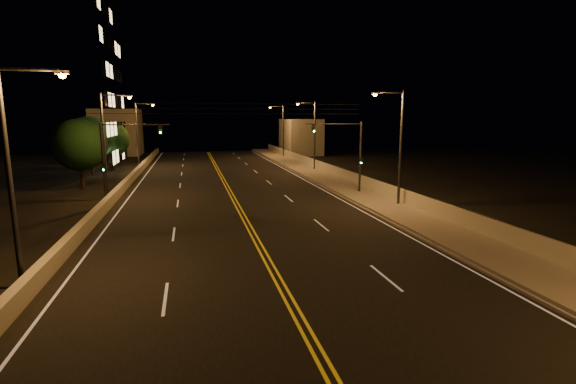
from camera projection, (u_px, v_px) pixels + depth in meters
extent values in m
cube|color=black|center=(249.00, 227.00, 25.77)|extent=(18.00, 120.00, 0.02)
cube|color=slate|center=(408.00, 216.00, 28.17)|extent=(3.60, 120.00, 0.30)
cube|color=slate|center=(382.00, 218.00, 27.76)|extent=(0.14, 120.00, 0.15)
cube|color=#ADA790|center=(430.00, 205.00, 28.43)|extent=(0.30, 120.00, 1.00)
cube|color=#ADA790|center=(81.00, 231.00, 23.56)|extent=(0.45, 120.00, 0.81)
cube|color=gray|center=(301.00, 137.00, 76.65)|extent=(6.00, 10.00, 6.39)
cube|color=gray|center=(117.00, 132.00, 74.45)|extent=(8.00, 8.00, 8.14)
cylinder|color=black|center=(431.00, 198.00, 28.33)|extent=(0.06, 120.00, 0.06)
cube|color=silver|center=(100.00, 236.00, 23.84)|extent=(0.12, 116.00, 0.00)
cube|color=silver|center=(378.00, 219.00, 27.70)|extent=(0.12, 116.00, 0.00)
cube|color=gold|center=(247.00, 227.00, 25.74)|extent=(0.12, 116.00, 0.00)
cube|color=gold|center=(252.00, 227.00, 25.80)|extent=(0.12, 116.00, 0.00)
cube|color=silver|center=(165.00, 298.00, 15.66)|extent=(0.12, 3.00, 0.00)
cube|color=silver|center=(174.00, 234.00, 24.28)|extent=(0.12, 3.00, 0.00)
cube|color=silver|center=(178.00, 203.00, 32.91)|extent=(0.12, 3.00, 0.00)
cube|color=silver|center=(180.00, 185.00, 41.53)|extent=(0.12, 3.00, 0.00)
cube|color=silver|center=(182.00, 174.00, 50.16)|extent=(0.12, 3.00, 0.00)
cube|color=silver|center=(183.00, 165.00, 58.78)|extent=(0.12, 3.00, 0.00)
cube|color=silver|center=(184.00, 159.00, 67.41)|extent=(0.12, 3.00, 0.00)
cube|color=silver|center=(184.00, 155.00, 76.03)|extent=(0.12, 3.00, 0.00)
cube|color=silver|center=(386.00, 277.00, 17.68)|extent=(0.12, 3.00, 0.00)
cube|color=silver|center=(321.00, 225.00, 26.30)|extent=(0.12, 3.00, 0.00)
cube|color=silver|center=(288.00, 198.00, 34.93)|extent=(0.12, 3.00, 0.00)
cube|color=silver|center=(269.00, 182.00, 43.55)|extent=(0.12, 3.00, 0.00)
cube|color=silver|center=(256.00, 172.00, 52.18)|extent=(0.12, 3.00, 0.00)
cube|color=silver|center=(246.00, 164.00, 60.80)|extent=(0.12, 3.00, 0.00)
cube|color=silver|center=(239.00, 158.00, 69.43)|extent=(0.12, 3.00, 0.00)
cube|color=silver|center=(234.00, 154.00, 78.05)|extent=(0.12, 3.00, 0.00)
cylinder|color=#2D2D33|center=(401.00, 150.00, 30.80)|extent=(0.20, 0.20, 8.63)
cylinder|color=#2D2D33|center=(389.00, 92.00, 29.82)|extent=(2.20, 0.12, 0.12)
cube|color=#2D2D33|center=(375.00, 93.00, 29.58)|extent=(0.50, 0.25, 0.14)
sphere|color=#FF9E2D|center=(375.00, 95.00, 29.60)|extent=(0.28, 0.28, 0.28)
cylinder|color=#2D2D33|center=(315.00, 137.00, 51.89)|extent=(0.20, 0.20, 8.63)
cylinder|color=#2D2D33|center=(306.00, 103.00, 50.91)|extent=(2.20, 0.12, 0.12)
cube|color=#2D2D33|center=(298.00, 103.00, 50.68)|extent=(0.50, 0.25, 0.14)
sphere|color=#FF9E2D|center=(298.00, 104.00, 50.69)|extent=(0.28, 0.28, 0.28)
cylinder|color=#2D2D33|center=(283.00, 132.00, 69.15)|extent=(0.20, 0.20, 8.63)
cylinder|color=#2D2D33|center=(277.00, 106.00, 68.17)|extent=(2.20, 0.12, 0.12)
cube|color=#2D2D33|center=(270.00, 107.00, 67.94)|extent=(0.50, 0.25, 0.14)
sphere|color=#FF9E2D|center=(270.00, 107.00, 67.95)|extent=(0.28, 0.28, 0.28)
cylinder|color=#2D2D33|center=(10.00, 181.00, 16.07)|extent=(0.20, 0.20, 8.63)
cylinder|color=#2D2D33|center=(30.00, 70.00, 15.58)|extent=(2.20, 0.12, 0.12)
cube|color=#2D2D33|center=(62.00, 72.00, 15.84)|extent=(0.50, 0.25, 0.14)
sphere|color=#FF9E2D|center=(62.00, 75.00, 15.86)|extent=(0.28, 0.28, 0.28)
cylinder|color=#2D2D33|center=(104.00, 147.00, 33.98)|extent=(0.20, 0.20, 8.63)
cylinder|color=#2D2D33|center=(115.00, 95.00, 33.49)|extent=(2.20, 0.12, 0.12)
cube|color=#2D2D33|center=(129.00, 96.00, 33.75)|extent=(0.50, 0.25, 0.14)
sphere|color=#FF9E2D|center=(129.00, 97.00, 33.76)|extent=(0.28, 0.28, 0.28)
cylinder|color=#2D2D33|center=(137.00, 136.00, 55.65)|extent=(0.20, 0.20, 8.63)
cylinder|color=#2D2D33|center=(144.00, 104.00, 55.16)|extent=(2.20, 0.12, 0.12)
cube|color=#2D2D33|center=(153.00, 104.00, 55.42)|extent=(0.50, 0.25, 0.14)
sphere|color=#FF9E2D|center=(153.00, 105.00, 55.43)|extent=(0.28, 0.28, 0.28)
cylinder|color=#2D2D33|center=(360.00, 159.00, 36.18)|extent=(0.18, 0.18, 6.37)
cylinder|color=#2D2D33|center=(334.00, 124.00, 35.10)|extent=(5.00, 0.10, 0.10)
cube|color=black|center=(314.00, 128.00, 34.76)|extent=(0.28, 0.18, 0.80)
sphere|color=#19FF4C|center=(314.00, 131.00, 34.70)|extent=(0.14, 0.14, 0.14)
cube|color=black|center=(361.00, 161.00, 36.07)|extent=(0.22, 0.14, 0.55)
cylinder|color=#2D2D33|center=(104.00, 165.00, 31.52)|extent=(0.18, 0.18, 6.37)
cylinder|color=#2D2D33|center=(136.00, 125.00, 31.55)|extent=(5.00, 0.10, 0.10)
cube|color=black|center=(160.00, 129.00, 32.01)|extent=(0.28, 0.18, 0.80)
sphere|color=#19FF4C|center=(160.00, 133.00, 31.94)|extent=(0.14, 0.14, 0.14)
cube|color=black|center=(103.00, 167.00, 31.41)|extent=(0.22, 0.14, 0.55)
cylinder|color=black|center=(232.00, 114.00, 33.64)|extent=(22.00, 0.03, 0.03)
cylinder|color=black|center=(231.00, 109.00, 33.57)|extent=(22.00, 0.03, 0.03)
cylinder|color=black|center=(231.00, 104.00, 33.50)|extent=(22.00, 0.03, 0.03)
cube|color=gray|center=(0.00, 55.00, 47.71)|extent=(24.00, 15.00, 27.51)
cylinder|color=black|center=(82.00, 177.00, 39.44)|extent=(0.36, 0.36, 2.31)
sphere|color=black|center=(80.00, 145.00, 38.90)|extent=(4.88, 4.88, 4.88)
cylinder|color=black|center=(92.00, 165.00, 48.96)|extent=(0.36, 0.36, 2.40)
sphere|color=black|center=(90.00, 138.00, 48.40)|extent=(5.07, 5.07, 5.07)
cylinder|color=black|center=(112.00, 161.00, 53.91)|extent=(0.36, 0.36, 2.18)
sphere|color=black|center=(111.00, 139.00, 53.41)|extent=(4.59, 4.59, 4.59)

